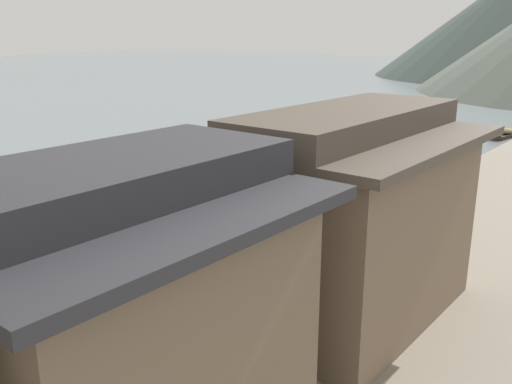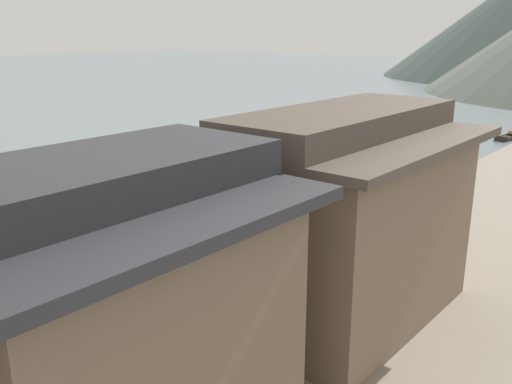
{
  "view_description": "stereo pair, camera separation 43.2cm",
  "coord_description": "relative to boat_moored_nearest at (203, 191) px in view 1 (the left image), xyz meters",
  "views": [
    {
      "loc": [
        18.53,
        1.56,
        9.11
      ],
      "look_at": [
        2.94,
        20.73,
        1.89
      ],
      "focal_mm": 38.71,
      "sensor_mm": 36.0,
      "label": 1
    },
    {
      "loc": [
        18.87,
        1.84,
        9.11
      ],
      "look_at": [
        2.94,
        20.73,
        1.89
      ],
      "focal_mm": 38.71,
      "sensor_mm": 36.0,
      "label": 2
    }
  ],
  "objects": [
    {
      "name": "house_waterfront_tall",
      "position": [
        13.91,
        -8.15,
        3.65
      ],
      "size": [
        6.36,
        8.17,
        6.14
      ],
      "color": "#75604C",
      "rests_on": "riverbank_right"
    },
    {
      "name": "house_waterfront_second",
      "position": [
        13.83,
        -16.24,
        3.66
      ],
      "size": [
        6.22,
        6.71,
        6.14
      ],
      "color": "#75604C",
      "rests_on": "riverbank_right"
    },
    {
      "name": "boat_moored_far",
      "position": [
        8.27,
        30.34,
        0.02
      ],
      "size": [
        1.86,
        5.39,
        0.78
      ],
      "color": "#33281E",
      "rests_on": "ground"
    },
    {
      "name": "boat_moored_second",
      "position": [
        8.24,
        5.53,
        0.06
      ],
      "size": [
        1.19,
        3.52,
        0.79
      ],
      "color": "#423328",
      "rests_on": "ground"
    },
    {
      "name": "boat_midriver_drifting",
      "position": [
        7.86,
        -1.0,
        -0.05
      ],
      "size": [
        1.65,
        3.94,
        0.55
      ],
      "color": "#33281E",
      "rests_on": "ground"
    },
    {
      "name": "mooring_post_dock_mid",
      "position": [
        10.55,
        -11.07,
        1.11
      ],
      "size": [
        0.2,
        0.2,
        0.91
      ],
      "primitive_type": "cylinder",
      "color": "#473828",
      "rests_on": "riverbank_right"
    },
    {
      "name": "boat_moored_nearest",
      "position": [
        0.0,
        0.0,
        0.0
      ],
      "size": [
        2.28,
        4.68,
        0.7
      ],
      "color": "#423328",
      "rests_on": "ground"
    },
    {
      "name": "boat_moored_third",
      "position": [
        8.3,
        -15.15,
        -0.03
      ],
      "size": [
        2.09,
        5.6,
        0.68
      ],
      "color": "brown",
      "rests_on": "ground"
    }
  ]
}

